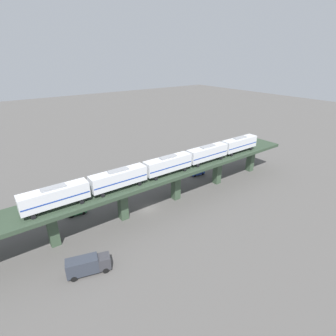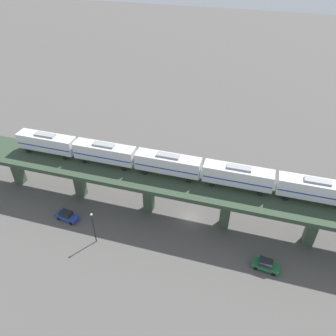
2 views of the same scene
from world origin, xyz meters
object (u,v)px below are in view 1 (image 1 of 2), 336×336
Objects in this scene: street_car_blue at (198,172)px; street_car_green at (76,211)px; delivery_truck at (88,265)px; street_lamp at (171,165)px; subway_train at (168,164)px.

street_car_green is (0.49, 37.30, 0.00)m from street_car_blue.
delivery_truck reaches higher than street_car_green.
street_lamp is (3.36, 7.87, 3.17)m from street_car_blue.
street_lamp is (2.87, -29.43, 3.17)m from street_car_green.
street_car_green is at bearing 89.25° from street_car_blue.
subway_train reaches higher than street_car_blue.
subway_train reaches higher than delivery_truck.
street_lamp is (21.88, -33.73, 2.35)m from delivery_truck.
street_car_blue is at bearing -113.14° from street_lamp.
subway_train is 17.06m from street_lamp.
subway_train is 27.43m from delivery_truck.
subway_train is 23.91m from street_car_green.
delivery_truck is at bearing 114.00° from street_car_blue.
street_car_green is at bearing 95.58° from street_lamp.
delivery_truck is 40.27m from street_lamp.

